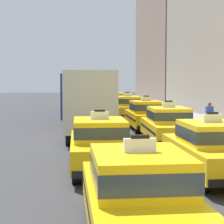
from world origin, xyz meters
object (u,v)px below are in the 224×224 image
Objects in this scene: box_truck_left_third at (90,102)px; taxi_right_fourth at (146,115)px; bus_left_fourth at (82,93)px; taxi_left_nearest at (138,195)px; taxi_right_fifth at (128,107)px; taxi_right_second at (211,148)px; taxi_left_second at (100,144)px; pedestrian_near_crosswalk at (209,117)px; taxi_right_third at (168,125)px; taxi_right_sixth at (114,102)px.

taxi_right_fourth is (3.32, 2.57, -0.90)m from box_truck_left_third.
taxi_left_nearest is at bearing -89.96° from bus_left_fourth.
taxi_right_second is at bearing -90.61° from taxi_right_fifth.
taxi_right_fifth is (3.21, 8.63, -0.90)m from box_truck_left_third.
pedestrian_near_crosswalk is (6.28, 7.42, 0.06)m from taxi_left_second.
box_truck_left_third is 0.62× the size of bus_left_fourth.
taxi_right_second is at bearing -109.73° from pedestrian_near_crosswalk.
pedestrian_near_crosswalk is at bearing 0.83° from box_truck_left_third.
taxi_right_third is 5.11m from taxi_right_fourth.
taxi_left_nearest is 10.99m from taxi_right_third.
bus_left_fourth is (0.19, 18.17, 0.94)m from taxi_left_second.
taxi_right_fourth is at bearing 88.53° from taxi_right_second.
taxi_right_third is (0.26, 6.03, 0.00)m from taxi_right_second.
taxi_right_fourth and taxi_right_sixth have the same top height.
taxi_left_nearest is at bearing -98.25° from taxi_right_fifth.
box_truck_left_third is 4.53× the size of pedestrian_near_crosswalk.
taxi_left_second is 0.65× the size of box_truck_left_third.
taxi_left_second is 10.49m from taxi_right_fourth.
pedestrian_near_crosswalk is (6.14, 0.09, -0.84)m from box_truck_left_third.
taxi_right_third is at bearing -37.68° from box_truck_left_third.
taxi_right_second is 11.15m from taxi_right_fourth.
bus_left_fourth is at bearing 89.40° from taxi_left_second.
taxi_right_fifth is (3.35, 15.96, 0.00)m from taxi_left_second.
taxi_right_sixth is at bearing 91.41° from taxi_right_fourth.
bus_left_fourth is 2.47× the size of taxi_right_sixth.
box_truck_left_third reaches higher than taxi_right_fifth.
taxi_left_second is at bearing 92.06° from taxi_left_nearest.
taxi_right_sixth is (2.97, 3.98, -0.94)m from bus_left_fourth.
box_truck_left_third is at bearing -90.27° from bus_left_fourth.
taxi_left_nearest is at bearing -101.75° from taxi_right_fourth.
taxi_right_third and taxi_right_sixth have the same top height.
taxi_right_sixth is (-0.30, 12.25, 0.00)m from taxi_right_fourth.
taxi_right_second is at bearing -91.47° from taxi_right_fourth.
taxi_right_sixth is 2.94× the size of pedestrian_near_crosswalk.
taxi_right_fourth is (3.27, -8.27, -0.94)m from bus_left_fourth.
taxi_right_fifth is 1.00× the size of taxi_right_sixth.
taxi_right_fourth is 12.25m from taxi_right_sixth.
taxi_right_second is (3.17, -1.24, 0.00)m from taxi_left_second.
taxi_left_nearest is 15.95m from taxi_right_fourth.
box_truck_left_third is 4.29m from taxi_right_fourth.
taxi_right_fourth is at bearing -68.44° from bus_left_fourth.
taxi_left_second and taxi_right_sixth have the same top height.
bus_left_fourth is (0.05, 10.83, 0.04)m from box_truck_left_third.
taxi_right_sixth is at bearing 81.89° from taxi_left_second.
box_truck_left_third is 1.55× the size of taxi_right_second.
taxi_right_second reaches higher than pedestrian_near_crosswalk.
box_truck_left_third reaches higher than taxi_right_second.
bus_left_fourth is at bearing 89.73° from box_truck_left_third.
pedestrian_near_crosswalk is (6.07, 13.14, 0.06)m from taxi_left_nearest.
box_truck_left_third is 1.52× the size of taxi_right_third.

